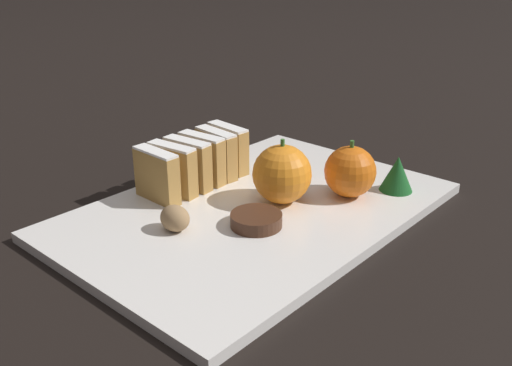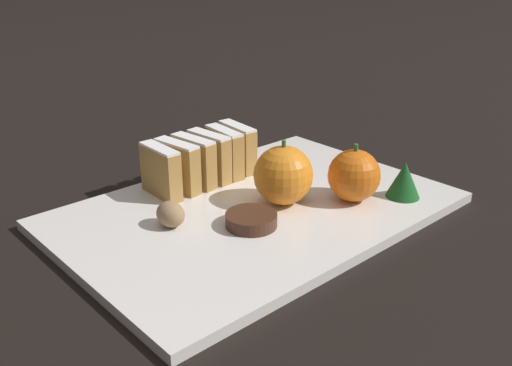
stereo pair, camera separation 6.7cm
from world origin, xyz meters
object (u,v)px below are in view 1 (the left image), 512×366
Objects in this scene: orange_far at (282,174)px; chocolate_cookie at (256,220)px; orange_near at (350,172)px; walnut at (175,218)px.

chocolate_cookie is at bearing -73.59° from orange_far.
orange_near is 0.90× the size of orange_far.
orange_near is 0.14m from chocolate_cookie.
chocolate_cookie is (-0.03, -0.14, -0.02)m from orange_near.
walnut reaches higher than chocolate_cookie.
walnut is (-0.04, -0.14, -0.02)m from orange_far.
walnut is 0.61× the size of chocolate_cookie.
orange_near is at bearing 53.51° from orange_far.
orange_far reaches higher than chocolate_cookie.
orange_near is 2.02× the size of walnut.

